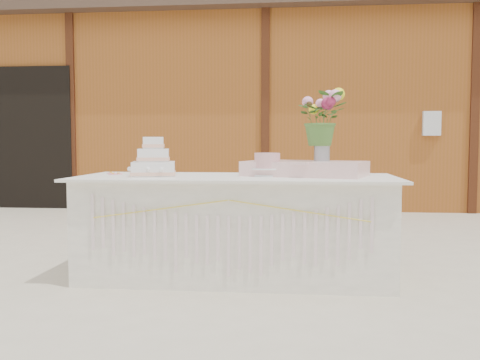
% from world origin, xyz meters
% --- Properties ---
extents(ground, '(80.00, 80.00, 0.00)m').
position_xyz_m(ground, '(0.00, 0.00, 0.00)').
color(ground, beige).
rests_on(ground, ground).
extents(barn, '(12.60, 4.60, 3.30)m').
position_xyz_m(barn, '(-0.01, 5.99, 1.68)').
color(barn, brown).
rests_on(barn, ground).
extents(cake_table, '(2.40, 1.00, 0.77)m').
position_xyz_m(cake_table, '(0.00, -0.00, 0.39)').
color(cake_table, white).
rests_on(cake_table, ground).
extents(wedding_cake, '(0.39, 0.39, 0.30)m').
position_xyz_m(wedding_cake, '(-0.63, -0.03, 0.87)').
color(wedding_cake, white).
rests_on(wedding_cake, cake_table).
extents(pink_cake_stand, '(0.24, 0.24, 0.18)m').
position_xyz_m(pink_cake_stand, '(0.24, -0.01, 0.87)').
color(pink_cake_stand, white).
rests_on(pink_cake_stand, cake_table).
extents(satin_runner, '(1.00, 0.75, 0.11)m').
position_xyz_m(satin_runner, '(0.52, 0.10, 0.83)').
color(satin_runner, beige).
rests_on(satin_runner, cake_table).
extents(flower_vase, '(0.12, 0.12, 0.16)m').
position_xyz_m(flower_vase, '(0.65, 0.12, 0.96)').
color(flower_vase, '#AFAFB4').
rests_on(flower_vase, satin_runner).
extents(bouquet, '(0.37, 0.32, 0.41)m').
position_xyz_m(bouquet, '(0.65, 0.12, 1.25)').
color(bouquet, '#426F2C').
rests_on(bouquet, flower_vase).
extents(loose_flowers, '(0.19, 0.34, 0.02)m').
position_xyz_m(loose_flowers, '(-1.00, 0.12, 0.78)').
color(loose_flowers, pink).
rests_on(loose_flowers, cake_table).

